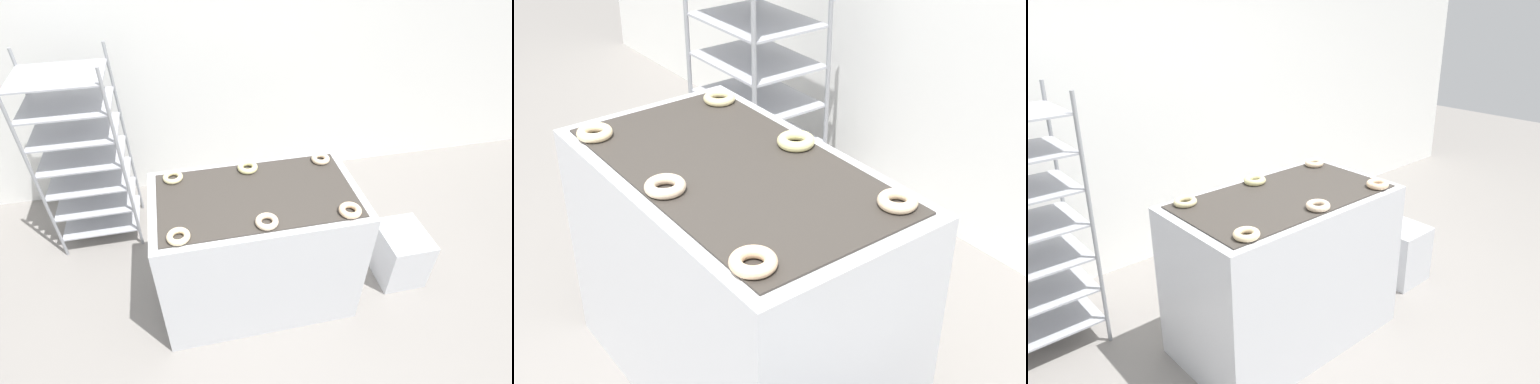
% 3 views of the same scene
% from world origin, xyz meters
% --- Properties ---
extents(wall_back, '(8.00, 0.05, 2.80)m').
position_xyz_m(wall_back, '(0.00, 2.12, 1.40)').
color(wall_back, white).
rests_on(wall_back, ground_plane).
extents(fryer_machine, '(1.30, 0.74, 0.96)m').
position_xyz_m(fryer_machine, '(0.00, 0.62, 0.48)').
color(fryer_machine, silver).
rests_on(fryer_machine, ground_plane).
extents(glaze_bin, '(0.33, 0.39, 0.42)m').
position_xyz_m(glaze_bin, '(1.11, 0.58, 0.21)').
color(glaze_bin, silver).
rests_on(glaze_bin, ground_plane).
extents(donut_near_left, '(0.13, 0.13, 0.04)m').
position_xyz_m(donut_near_left, '(-0.49, 0.34, 0.97)').
color(donut_near_left, beige).
rests_on(donut_near_left, fryer_machine).
extents(donut_near_center, '(0.13, 0.13, 0.04)m').
position_xyz_m(donut_near_center, '(0.01, 0.36, 0.97)').
color(donut_near_center, beige).
rests_on(donut_near_center, fryer_machine).
extents(donut_near_right, '(0.13, 0.13, 0.04)m').
position_xyz_m(donut_near_right, '(0.50, 0.35, 0.98)').
color(donut_near_right, beige).
rests_on(donut_near_right, fryer_machine).
extents(donut_far_left, '(0.13, 0.13, 0.03)m').
position_xyz_m(donut_far_left, '(-0.49, 0.88, 0.97)').
color(donut_far_left, beige).
rests_on(donut_far_left, fryer_machine).
extents(donut_far_center, '(0.13, 0.13, 0.04)m').
position_xyz_m(donut_far_center, '(-0.00, 0.88, 0.98)').
color(donut_far_center, beige).
rests_on(donut_far_center, fryer_machine).
extents(donut_far_right, '(0.12, 0.12, 0.04)m').
position_xyz_m(donut_far_right, '(0.50, 0.88, 0.97)').
color(donut_far_right, beige).
rests_on(donut_far_right, fryer_machine).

